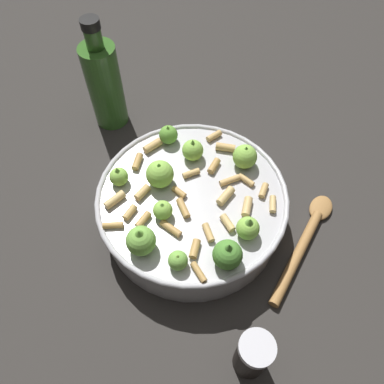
{
  "coord_description": "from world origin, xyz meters",
  "views": [
    {
      "loc": [
        0.29,
        0.15,
        0.56
      ],
      "look_at": [
        0.0,
        0.0,
        0.08
      ],
      "focal_mm": 35.85,
      "sensor_mm": 36.0,
      "label": 1
    }
  ],
  "objects_px": {
    "cooking_pan": "(192,205)",
    "pepper_shaker": "(253,355)",
    "olive_oil_bottle": "(104,84)",
    "wooden_spoon": "(305,239)"
  },
  "relations": [
    {
      "from": "pepper_shaker",
      "to": "olive_oil_bottle",
      "type": "height_order",
      "value": "olive_oil_bottle"
    },
    {
      "from": "cooking_pan",
      "to": "olive_oil_bottle",
      "type": "relative_size",
      "value": 1.38
    },
    {
      "from": "olive_oil_bottle",
      "to": "wooden_spoon",
      "type": "relative_size",
      "value": 0.98
    },
    {
      "from": "cooking_pan",
      "to": "pepper_shaker",
      "type": "distance_m",
      "value": 0.24
    },
    {
      "from": "pepper_shaker",
      "to": "olive_oil_bottle",
      "type": "relative_size",
      "value": 0.44
    },
    {
      "from": "pepper_shaker",
      "to": "wooden_spoon",
      "type": "height_order",
      "value": "pepper_shaker"
    },
    {
      "from": "pepper_shaker",
      "to": "olive_oil_bottle",
      "type": "xyz_separation_m",
      "value": [
        -0.3,
        -0.42,
        0.04
      ]
    },
    {
      "from": "pepper_shaker",
      "to": "olive_oil_bottle",
      "type": "distance_m",
      "value": 0.51
    },
    {
      "from": "wooden_spoon",
      "to": "cooking_pan",
      "type": "bearing_deg",
      "value": -76.14
    },
    {
      "from": "cooking_pan",
      "to": "pepper_shaker",
      "type": "relative_size",
      "value": 3.16
    }
  ]
}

